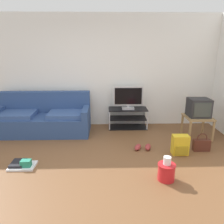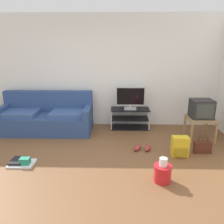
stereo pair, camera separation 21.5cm
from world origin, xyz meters
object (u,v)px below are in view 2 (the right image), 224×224
(floor_tray, at_px, (21,162))
(crt_tv, at_px, (201,109))
(flat_tv, at_px, (130,98))
(backpack, at_px, (180,147))
(sneakers_pair, at_px, (143,148))
(couch, at_px, (46,117))
(cleaning_bucket, at_px, (163,172))
(handbag, at_px, (202,147))
(side_table, at_px, (200,121))
(tv_stand, at_px, (130,118))

(floor_tray, bearing_deg, crt_tv, 19.60)
(flat_tv, bearing_deg, crt_tv, -23.19)
(backpack, height_order, sneakers_pair, backpack)
(couch, height_order, sneakers_pair, couch)
(backpack, bearing_deg, cleaning_bucket, -122.00)
(backpack, distance_m, handbag, 0.48)
(flat_tv, height_order, sneakers_pair, flat_tv)
(flat_tv, distance_m, side_table, 1.64)
(tv_stand, xyz_separation_m, flat_tv, (0.00, -0.02, 0.51))
(flat_tv, distance_m, floor_tray, 2.77)
(backpack, bearing_deg, couch, 154.55)
(flat_tv, xyz_separation_m, floor_tray, (-1.94, -1.84, -0.71))
(couch, distance_m, sneakers_pair, 2.41)
(backpack, relative_size, sneakers_pair, 0.97)
(tv_stand, bearing_deg, side_table, -24.45)
(crt_tv, height_order, floor_tray, crt_tv)
(couch, height_order, crt_tv, couch)
(crt_tv, relative_size, handbag, 1.24)
(cleaning_bucket, height_order, floor_tray, cleaning_bucket)
(backpack, bearing_deg, handbag, 13.93)
(side_table, bearing_deg, couch, 173.21)
(couch, xyz_separation_m, handbag, (3.29, -1.09, -0.20))
(backpack, height_order, handbag, backpack)
(handbag, relative_size, sneakers_pair, 0.93)
(handbag, bearing_deg, crt_tv, 76.22)
(crt_tv, bearing_deg, backpack, -127.41)
(tv_stand, relative_size, sneakers_pair, 2.43)
(tv_stand, relative_size, handbag, 2.63)
(side_table, xyz_separation_m, handbag, (-0.17, -0.68, -0.28))
(crt_tv, distance_m, sneakers_pair, 1.55)
(tv_stand, height_order, flat_tv, flat_tv)
(couch, height_order, cleaning_bucket, couch)
(cleaning_bucket, bearing_deg, sneakers_pair, 99.61)
(couch, height_order, backpack, couch)
(crt_tv, xyz_separation_m, sneakers_pair, (-1.28, -0.60, -0.63))
(cleaning_bucket, bearing_deg, couch, 139.04)
(flat_tv, distance_m, crt_tv, 1.60)
(backpack, xyz_separation_m, floor_tray, (-2.78, -0.39, -0.14))
(crt_tv, bearing_deg, cleaning_bucket, -123.82)
(handbag, bearing_deg, tv_stand, 133.99)
(tv_stand, height_order, handbag, tv_stand)
(handbag, height_order, sneakers_pair, handbag)
(sneakers_pair, distance_m, floor_tray, 2.21)
(flat_tv, height_order, handbag, flat_tv)
(side_table, height_order, cleaning_bucket, side_table)
(couch, relative_size, crt_tv, 4.85)
(flat_tv, xyz_separation_m, cleaning_bucket, (0.36, -2.28, -0.60))
(side_table, distance_m, crt_tv, 0.27)
(floor_tray, bearing_deg, tv_stand, 43.88)
(couch, xyz_separation_m, flat_tv, (1.99, 0.23, 0.43))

